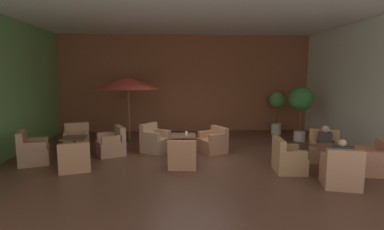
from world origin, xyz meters
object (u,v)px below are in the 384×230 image
(armchair_front_left_east, at_px, (155,142))
(armchair_front_right_east, at_px, (77,141))
(cafe_table_front_left, at_px, (183,139))
(potted_tree_mid_left, at_px, (277,105))
(armchair_front_right_north, at_px, (112,144))
(armchair_front_right_west, at_px, (75,159))
(patron_blue_shirt, at_px, (325,137))
(iced_drink_cup, at_px, (186,133))
(armchair_mid_center_south, at_px, (341,172))
(armchair_mid_center_east, at_px, (288,159))
(armchair_front_left_north, at_px, (213,143))
(armchair_front_right_south, at_px, (33,152))
(patio_umbrella_tall_red, at_px, (128,83))
(potted_tree_left_corner, at_px, (301,102))
(armchair_mid_center_north, at_px, (324,150))
(armchair_front_left_south, at_px, (182,156))
(cafe_table_front_right, at_px, (74,143))
(armchair_mid_center_west, at_px, (373,162))
(patron_by_window, at_px, (342,155))
(cafe_table_mid_center, at_px, (330,152))

(armchair_front_left_east, xyz_separation_m, armchair_front_right_east, (-2.54, 0.34, -0.01))
(cafe_table_front_left, relative_size, potted_tree_mid_left, 0.43)
(armchair_front_right_north, distance_m, armchair_front_right_west, 1.62)
(patron_blue_shirt, xyz_separation_m, iced_drink_cup, (-3.90, 0.77, 0.02))
(armchair_front_right_east, height_order, armchair_mid_center_south, armchair_mid_center_south)
(armchair_front_right_west, height_order, armchair_mid_center_east, armchair_mid_center_east)
(armchair_front_left_east, height_order, armchair_front_right_east, armchair_front_left_east)
(armchair_front_left_north, distance_m, armchair_front_left_east, 1.86)
(armchair_front_right_south, xyz_separation_m, armchair_front_right_west, (1.35, -0.69, -0.04))
(armchair_mid_center_east, height_order, patio_umbrella_tall_red, patio_umbrella_tall_red)
(patio_umbrella_tall_red, height_order, potted_tree_left_corner, patio_umbrella_tall_red)
(armchair_front_right_south, distance_m, potted_tree_mid_left, 9.03)
(armchair_front_left_east, xyz_separation_m, potted_tree_mid_left, (4.89, 2.63, 0.87))
(armchair_front_right_west, distance_m, armchair_mid_center_north, 6.87)
(armchair_front_left_east, bearing_deg, patron_blue_shirt, -15.39)
(armchair_mid_center_south, distance_m, iced_drink_cup, 4.24)
(armchair_front_left_south, bearing_deg, cafe_table_front_right, 162.78)
(armchair_mid_center_north, distance_m, patron_blue_shirt, 0.38)
(armchair_front_left_south, xyz_separation_m, armchair_front_right_north, (-2.12, 1.42, 0.02))
(patron_blue_shirt, bearing_deg, armchair_front_left_south, -175.49)
(armchair_front_left_east, bearing_deg, armchair_front_left_south, -63.76)
(armchair_mid_center_west, relative_size, potted_tree_mid_left, 0.48)
(armchair_front_right_west, xyz_separation_m, armchair_mid_center_south, (6.19, -1.54, 0.03))
(armchair_front_left_north, distance_m, patio_umbrella_tall_red, 3.85)
(cafe_table_front_left, height_order, armchair_mid_center_west, armchair_mid_center_west)
(cafe_table_front_right, relative_size, patron_by_window, 1.16)
(armchair_front_left_south, height_order, armchair_mid_center_north, armchair_mid_center_north)
(armchair_front_right_east, bearing_deg, armchair_mid_center_south, -28.07)
(armchair_front_left_east, bearing_deg, cafe_table_mid_center, -26.70)
(armchair_front_right_west, bearing_deg, armchair_front_right_north, 66.25)
(armchair_front_right_west, bearing_deg, potted_tree_mid_left, 32.49)
(armchair_mid_center_east, bearing_deg, armchair_front_right_west, 175.38)
(armchair_front_right_south, bearing_deg, potted_tree_left_corner, 14.99)
(armchair_mid_center_south, xyz_separation_m, potted_tree_mid_left, (0.66, 5.90, 0.87))
(cafe_table_front_right, xyz_separation_m, potted_tree_left_corner, (7.58, 1.97, 0.96))
(cafe_table_front_left, distance_m, armchair_front_left_east, 1.09)
(potted_tree_left_corner, xyz_separation_m, patron_by_window, (-1.06, -4.50, -0.74))
(armchair_front_left_east, bearing_deg, armchair_mid_center_west, -24.12)
(armchair_front_right_west, xyz_separation_m, potted_tree_left_corner, (7.26, 2.99, 1.16))
(armchair_front_right_west, height_order, patron_by_window, patron_by_window)
(armchair_mid_center_west, height_order, potted_tree_mid_left, potted_tree_mid_left)
(armchair_mid_center_west, bearing_deg, cafe_table_front_right, 167.21)
(armchair_mid_center_north, xyz_separation_m, armchair_mid_center_east, (-1.42, -0.87, 0.00))
(patron_blue_shirt, bearing_deg, cafe_table_mid_center, -111.47)
(armchair_front_right_north, height_order, patron_by_window, patron_by_window)
(armchair_mid_center_east, xyz_separation_m, potted_tree_left_corner, (1.82, 3.43, 1.15))
(cafe_table_front_left, bearing_deg, armchair_mid_center_west, -22.00)
(armchair_mid_center_east, relative_size, patron_by_window, 1.46)
(potted_tree_left_corner, bearing_deg, armchair_front_right_east, -173.31)
(cafe_table_front_left, distance_m, potted_tree_left_corner, 4.88)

